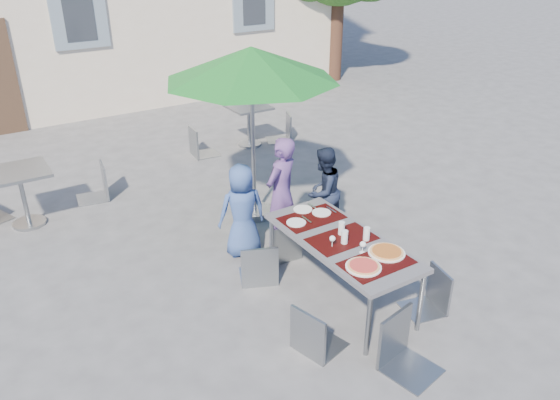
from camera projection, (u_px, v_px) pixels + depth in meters
ground at (279, 294)px, 6.12m from camera, size 90.00×90.00×0.00m
dining_table at (342, 243)px, 5.77m from camera, size 0.80×1.85×0.76m
pizza_near_left at (363, 266)px, 5.24m from camera, size 0.35×0.35×0.03m
pizza_near_right at (387, 252)px, 5.48m from camera, size 0.38×0.38×0.03m
glassware at (350, 235)px, 5.66m from camera, size 0.45×0.47×0.15m
place_settings at (307, 215)px, 6.21m from camera, size 0.64×0.44×0.01m
child_0 at (242, 211)px, 6.64m from camera, size 0.65×0.49×1.20m
child_1 at (281, 193)px, 6.80m from camera, size 0.62×0.53×1.46m
child_2 at (323, 191)px, 7.14m from camera, size 0.66×0.51×1.20m
chair_0 at (258, 240)px, 6.09m from camera, size 0.56×0.56×0.96m
chair_1 at (283, 219)px, 6.55m from camera, size 0.46×0.47×0.95m
chair_2 at (324, 213)px, 6.81m from camera, size 0.43×0.43×0.86m
chair_3 at (315, 304)px, 5.06m from camera, size 0.52×0.51×0.95m
chair_4 at (435, 268)px, 5.67m from camera, size 0.48×0.47×0.89m
chair_5 at (408, 313)px, 4.86m from camera, size 0.54×0.54×1.04m
patio_umbrella at (251, 66)px, 6.89m from camera, size 2.28×2.28×2.37m
cafe_table_0 at (21, 186)px, 7.32m from camera, size 0.76×0.76×0.82m
bg_chair_r_0 at (94, 162)px, 8.07m from camera, size 0.51×0.51×1.01m
cafe_table_1 at (249, 118)px, 10.13m from camera, size 0.71×0.71×0.77m
bg_chair_l_1 at (198, 124)px, 9.62m from camera, size 0.48×0.48×1.00m
bg_chair_r_1 at (283, 111)px, 10.35m from camera, size 0.57×0.57×0.99m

